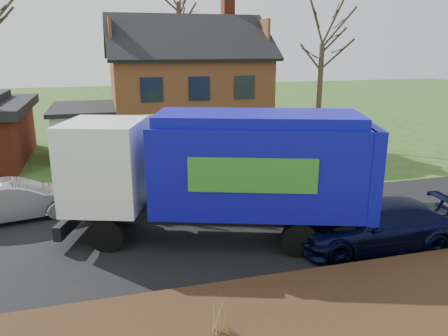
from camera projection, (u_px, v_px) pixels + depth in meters
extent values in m
plane|color=#294717|center=(209.00, 235.00, 14.98)|extent=(120.00, 120.00, 0.00)
cube|color=black|center=(209.00, 235.00, 14.98)|extent=(80.00, 7.00, 0.02)
cube|color=black|center=(264.00, 322.00, 10.03)|extent=(80.00, 3.50, 0.30)
cube|color=beige|center=(187.00, 125.00, 28.11)|extent=(9.00, 7.50, 2.70)
cube|color=#592E19|center=(186.00, 81.00, 27.37)|extent=(9.00, 7.50, 2.80)
cube|color=maroon|center=(228.00, 10.00, 27.89)|extent=(0.70, 0.90, 1.60)
cube|color=beige|center=(87.00, 132.00, 26.05)|extent=(3.50, 5.50, 2.60)
cube|color=black|center=(85.00, 108.00, 25.66)|extent=(3.90, 5.90, 0.24)
cylinder|color=black|center=(107.00, 234.00, 13.72)|extent=(1.16, 0.71, 1.10)
cylinder|color=black|center=(126.00, 209.00, 15.85)|extent=(1.16, 0.71, 1.10)
cylinder|color=black|center=(299.00, 239.00, 13.38)|extent=(1.16, 0.71, 1.10)
cylinder|color=black|center=(293.00, 213.00, 15.51)|extent=(1.16, 0.71, 1.10)
cylinder|color=black|center=(344.00, 240.00, 13.31)|extent=(1.16, 0.71, 1.10)
cylinder|color=black|center=(332.00, 213.00, 15.43)|extent=(1.16, 0.71, 1.10)
cube|color=black|center=(226.00, 214.00, 14.48)|extent=(8.98, 4.15, 0.37)
cube|color=white|center=(105.00, 164.00, 14.26)|extent=(3.15, 3.28, 2.85)
cube|color=black|center=(70.00, 159.00, 14.28)|extent=(0.84, 2.22, 0.95)
cube|color=black|center=(73.00, 219.00, 14.86)|extent=(1.11, 2.58, 0.47)
cube|color=#0E0D9D|center=(257.00, 167.00, 13.98)|extent=(7.14, 4.66, 2.85)
cube|color=#0E0D9D|center=(258.00, 118.00, 13.56)|extent=(6.73, 4.25, 0.32)
cube|color=#0E0D9D|center=(365.00, 172.00, 13.82)|extent=(1.22, 2.66, 3.06)
cube|color=#31812A|center=(252.00, 176.00, 12.68)|extent=(3.60, 1.28, 1.05)
cube|color=#31812A|center=(252.00, 154.00, 15.25)|extent=(3.60, 1.28, 1.05)
imported|color=#9FA1A7|center=(17.00, 200.00, 16.19)|extent=(4.71, 2.42, 1.48)
imported|color=black|center=(377.00, 225.00, 13.88)|extent=(5.49, 2.65, 1.54)
cylinder|color=#403726|center=(319.00, 101.00, 24.91)|extent=(0.29, 0.29, 6.38)
cylinder|color=#3E2F25|center=(180.00, 67.00, 33.51)|extent=(0.36, 0.36, 9.39)
cone|color=#9F7F46|center=(220.00, 314.00, 9.31)|extent=(0.04, 0.04, 0.89)
cone|color=#9F7F46|center=(214.00, 316.00, 9.27)|extent=(0.04, 0.04, 0.89)
cone|color=#9F7F46|center=(227.00, 313.00, 9.35)|extent=(0.04, 0.04, 0.89)
cone|color=#9F7F46|center=(219.00, 311.00, 9.41)|extent=(0.04, 0.04, 0.89)
cone|color=#9F7F46|center=(222.00, 318.00, 9.20)|extent=(0.04, 0.04, 0.89)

